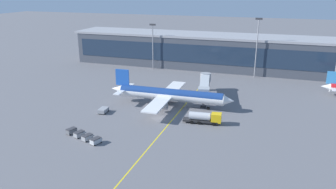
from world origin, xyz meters
TOP-DOWN VIEW (x-y plane):
  - ground_plane at (0.00, 0.00)m, footprint 700.00×700.00m
  - apron_lead_in_line at (4.58, 2.00)m, footprint 0.64×80.00m
  - terminal_building at (13.18, 68.82)m, footprint 158.15×21.15m
  - main_airliner at (0.11, 11.18)m, footprint 41.32×32.74m
  - jet_bridge at (8.96, 23.03)m, footprint 7.41×21.97m
  - fuel_tanker at (14.08, 0.60)m, footprint 11.00×3.60m
  - pushback_tug at (-17.34, -1.28)m, footprint 2.58×3.96m
  - baggage_cart_0 at (-17.72, -17.41)m, footprint 2.32×3.00m
  - baggage_cart_1 at (-14.70, -18.45)m, footprint 2.32×3.00m
  - baggage_cart_2 at (-11.67, -19.48)m, footprint 2.32×3.00m
  - baggage_cart_3 at (-8.64, -20.52)m, footprint 2.32×3.00m
  - apron_light_mast_1 at (-23.26, 56.86)m, footprint 2.80×0.50m
  - apron_light_mast_2 at (23.26, 56.86)m, footprint 2.80×0.50m

SIDE VIEW (x-z plane):
  - ground_plane at x=0.00m, z-range 0.00..0.00m
  - apron_lead_in_line at x=4.58m, z-range 0.00..0.01m
  - baggage_cart_0 at x=-17.72m, z-range 0.04..1.52m
  - baggage_cart_1 at x=-14.70m, z-range 0.04..1.52m
  - baggage_cart_2 at x=-11.67m, z-range 0.04..1.52m
  - baggage_cart_3 at x=-8.64m, z-range 0.04..1.52m
  - pushback_tug at x=-17.34m, z-range 0.15..1.55m
  - fuel_tanker at x=14.08m, z-range 0.12..3.37m
  - main_airliner at x=0.11m, z-range -1.65..9.36m
  - jet_bridge at x=8.96m, z-range 1.59..8.15m
  - terminal_building at x=13.18m, z-range 0.02..15.68m
  - apron_light_mast_1 at x=-23.26m, z-range 1.94..22.91m
  - apron_light_mast_2 at x=23.26m, z-range 2.01..26.93m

